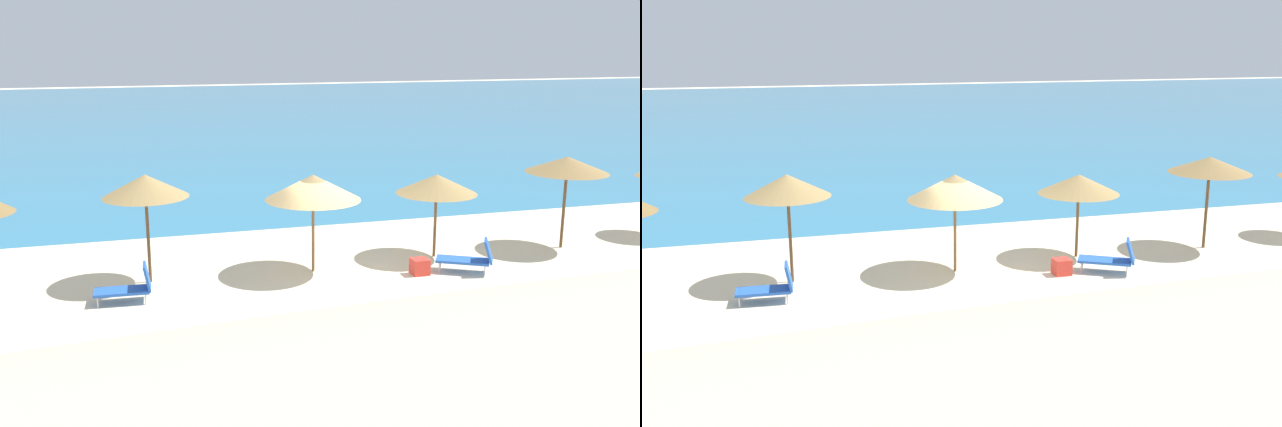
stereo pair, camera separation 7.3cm
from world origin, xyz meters
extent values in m
plane|color=beige|center=(0.00, 0.00, 0.00)|extent=(160.00, 160.00, 0.00)
cube|color=teal|center=(0.00, 41.46, 0.00)|extent=(160.00, 72.07, 0.01)
ellipsoid|color=beige|center=(0.39, -9.94, 1.35)|extent=(53.55, 9.62, 2.70)
cylinder|color=brown|center=(-4.81, 1.11, 1.21)|extent=(0.08, 0.08, 2.42)
cone|color=#9E7F4C|center=(-4.81, 1.11, 2.56)|extent=(2.19, 2.19, 0.58)
cylinder|color=brown|center=(-0.51, 0.78, 1.07)|extent=(0.08, 0.08, 2.15)
cone|color=tan|center=(-0.51, 0.78, 2.34)|extent=(2.56, 2.56, 0.67)
cylinder|color=brown|center=(3.23, 1.14, 1.01)|extent=(0.08, 0.08, 2.02)
cone|color=#9E7F4C|center=(3.23, 1.14, 2.14)|extent=(2.32, 2.32, 0.55)
cylinder|color=brown|center=(7.32, 0.92, 1.23)|extent=(0.09, 0.09, 2.45)
cone|color=olive|center=(7.32, 0.92, 2.54)|extent=(2.41, 2.41, 0.47)
cube|color=blue|center=(-5.55, -0.24, 0.29)|extent=(1.33, 0.68, 0.07)
cube|color=blue|center=(-4.95, -0.28, 0.61)|extent=(0.21, 0.61, 0.64)
cylinder|color=silver|center=(-6.09, 0.05, 0.13)|extent=(0.04, 0.04, 0.26)
cylinder|color=silver|center=(-6.12, -0.46, 0.13)|extent=(0.04, 0.04, 0.26)
cylinder|color=silver|center=(-4.99, -0.02, 0.13)|extent=(0.04, 0.04, 0.26)
cylinder|color=silver|center=(-5.02, -0.53, 0.13)|extent=(0.04, 0.04, 0.26)
cube|color=blue|center=(3.36, -0.40, 0.33)|extent=(1.53, 1.23, 0.07)
cube|color=blue|center=(3.94, -0.74, 0.64)|extent=(0.52, 0.65, 0.62)
cylinder|color=silver|center=(2.97, 0.12, 0.15)|extent=(0.04, 0.04, 0.29)
cylinder|color=silver|center=(2.71, -0.33, 0.15)|extent=(0.04, 0.04, 0.29)
cylinder|color=silver|center=(4.01, -0.48, 0.15)|extent=(0.04, 0.04, 0.29)
cylinder|color=silver|center=(3.75, -0.93, 0.15)|extent=(0.04, 0.04, 0.29)
cube|color=red|center=(2.17, -0.26, 0.22)|extent=(0.45, 0.42, 0.43)
camera|label=1|loc=(-5.55, -17.31, 6.22)|focal=40.70mm
camera|label=2|loc=(-5.48, -17.33, 6.22)|focal=40.70mm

